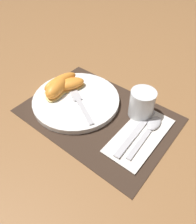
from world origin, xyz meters
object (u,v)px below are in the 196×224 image
Objects in this scene: fork at (79,102)px; citrus_wedge_0 at (69,85)px; juice_glass at (142,105)px; knife at (135,133)px; spoon at (150,128)px; citrus_wedge_1 at (61,82)px; citrus_wedge_3 at (55,89)px; plate at (77,100)px; citrus_wedge_2 at (57,88)px.

fork is 0.08m from citrus_wedge_0.
knife is at bearing -68.54° from juice_glass.
citrus_wedge_1 is (-0.32, -0.03, 0.03)m from spoon.
spoon is at bearing 12.10° from citrus_wedge_3.
citrus_wedge_1 is (-0.29, 0.01, 0.03)m from knife.
citrus_wedge_1 is 1.18× the size of citrus_wedge_3.
plate is at bearing -179.86° from knife.
juice_glass is at bearing 28.21° from fork.
plate is at bearing -170.56° from spoon.
citrus_wedge_0 is (-0.27, 0.02, 0.02)m from knife.
citrus_wedge_1 reaches higher than citrus_wedge_0.
spoon is 0.32m from citrus_wedge_1.
citrus_wedge_0 is (-0.05, 0.02, 0.02)m from plate.
citrus_wedge_2 is at bearing 46.53° from citrus_wedge_3.
citrus_wedge_1 is at bearing 105.90° from citrus_wedge_3.
spoon is (0.05, -0.04, -0.03)m from juice_glass.
citrus_wedge_3 is at bearing -174.64° from knife.
fork is 0.10m from citrus_wedge_1.
plate is 3.20× the size of juice_glass.
citrus_wedge_2 is (0.01, -0.03, 0.00)m from citrus_wedge_1.
juice_glass is at bearing 14.28° from citrus_wedge_1.
juice_glass reaches higher than citrus_wedge_1.
citrus_wedge_1 is (-0.10, 0.02, 0.01)m from fork.
fork is at bearing 9.72° from citrus_wedge_3.
spoon reaches higher than knife.
plate is 1.33× the size of knife.
knife is 1.83× the size of citrus_wedge_3.
fork is at bearing 7.12° from citrus_wedge_2.
juice_glass is (0.19, 0.08, 0.03)m from plate.
juice_glass is 0.09m from knife.
citrus_wedge_2 reaches higher than citrus_wedge_1.
citrus_wedge_2 reaches higher than fork.
knife is 0.29m from citrus_wedge_3.
citrus_wedge_2 is at bearing -168.57° from spoon.
citrus_wedge_2 reaches higher than citrus_wedge_3.
citrus_wedge_3 is (-0.25, -0.10, -0.01)m from juice_glass.
juice_glass is 0.42× the size of knife.
knife is 0.05m from spoon.
citrus_wedge_3 is at bearing -167.90° from spoon.
fork reaches higher than knife.
plate is 0.06m from citrus_wedge_0.
spoon is 1.07× the size of fork.
citrus_wedge_3 is at bearing -74.10° from citrus_wedge_1.
plate is 0.24m from spoon.
spoon is 0.31m from citrus_wedge_2.
spoon is 0.29m from citrus_wedge_0.
plate is 2.06× the size of citrus_wedge_1.
juice_glass reaches higher than plate.
citrus_wedge_2 is 0.01m from citrus_wedge_3.
fork is at bearing -11.85° from citrus_wedge_1.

